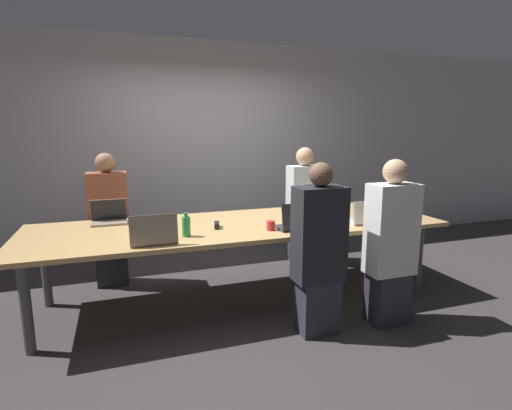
{
  "coord_description": "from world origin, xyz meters",
  "views": [
    {
      "loc": [
        -1.06,
        -3.58,
        1.66
      ],
      "look_at": [
        0.2,
        0.1,
        0.92
      ],
      "focal_mm": 28.0,
      "sensor_mm": 36.0,
      "label": 1
    }
  ],
  "objects_px": {
    "cup_near_midright": "(271,225)",
    "person_far_left": "(109,222)",
    "stapler": "(217,225)",
    "person_far_right": "(304,207)",
    "cup_near_right": "(383,216)",
    "laptop_far_left": "(109,216)",
    "person_near_midright": "(319,253)",
    "laptop_far_right": "(316,201)",
    "laptop_near_midright": "(296,222)",
    "laptop_near_left": "(154,235)",
    "person_near_right": "(390,246)",
    "laptop_near_right": "(366,217)",
    "cup_far_right": "(297,205)",
    "bottle_near_left": "(186,226)",
    "bottle_near_right": "(330,211)"
  },
  "relations": [
    {
      "from": "cup_near_midright",
      "to": "person_far_left",
      "type": "xyz_separation_m",
      "value": [
        -1.39,
        1.17,
        -0.12
      ]
    },
    {
      "from": "stapler",
      "to": "person_far_right",
      "type": "bearing_deg",
      "value": 47.34
    },
    {
      "from": "cup_near_right",
      "to": "person_far_right",
      "type": "distance_m",
      "value": 1.2
    },
    {
      "from": "cup_near_right",
      "to": "laptop_far_left",
      "type": "height_order",
      "value": "laptop_far_left"
    },
    {
      "from": "person_near_midright",
      "to": "laptop_far_right",
      "type": "distance_m",
      "value": 1.43
    },
    {
      "from": "laptop_near_midright",
      "to": "laptop_far_left",
      "type": "xyz_separation_m",
      "value": [
        -1.6,
        0.82,
        -0.01
      ]
    },
    {
      "from": "person_near_midright",
      "to": "laptop_near_left",
      "type": "height_order",
      "value": "person_near_midright"
    },
    {
      "from": "person_near_right",
      "to": "person_near_midright",
      "type": "height_order",
      "value": "person_near_right"
    },
    {
      "from": "stapler",
      "to": "laptop_near_midright",
      "type": "bearing_deg",
      "value": -12.11
    },
    {
      "from": "laptop_near_right",
      "to": "laptop_far_left",
      "type": "height_order",
      "value": "laptop_near_right"
    },
    {
      "from": "laptop_far_left",
      "to": "person_far_left",
      "type": "height_order",
      "value": "person_far_left"
    },
    {
      "from": "laptop_near_midright",
      "to": "person_near_midright",
      "type": "bearing_deg",
      "value": 90.94
    },
    {
      "from": "person_near_right",
      "to": "person_far_left",
      "type": "xyz_separation_m",
      "value": [
        -2.27,
        1.71,
        -0.0
      ]
    },
    {
      "from": "laptop_near_right",
      "to": "cup_far_right",
      "type": "bearing_deg",
      "value": -67.94
    },
    {
      "from": "laptop_far_right",
      "to": "bottle_near_left",
      "type": "relative_size",
      "value": 1.53
    },
    {
      "from": "laptop_near_right",
      "to": "bottle_near_left",
      "type": "distance_m",
      "value": 1.71
    },
    {
      "from": "person_near_midright",
      "to": "stapler",
      "type": "distance_m",
      "value": 0.99
    },
    {
      "from": "laptop_far_right",
      "to": "laptop_near_midright",
      "type": "bearing_deg",
      "value": -127.35
    },
    {
      "from": "person_near_right",
      "to": "bottle_near_right",
      "type": "height_order",
      "value": "person_near_right"
    },
    {
      "from": "laptop_near_midright",
      "to": "person_near_midright",
      "type": "height_order",
      "value": "person_near_midright"
    },
    {
      "from": "cup_near_midright",
      "to": "person_far_right",
      "type": "height_order",
      "value": "person_far_right"
    },
    {
      "from": "bottle_near_right",
      "to": "laptop_far_right",
      "type": "xyz_separation_m",
      "value": [
        0.21,
        0.68,
        -0.03
      ]
    },
    {
      "from": "cup_near_midright",
      "to": "bottle_near_left",
      "type": "relative_size",
      "value": 0.42
    },
    {
      "from": "laptop_near_right",
      "to": "laptop_far_left",
      "type": "bearing_deg",
      "value": -19.51
    },
    {
      "from": "person_far_left",
      "to": "stapler",
      "type": "xyz_separation_m",
      "value": [
        0.95,
        -0.93,
        0.11
      ]
    },
    {
      "from": "person_near_midright",
      "to": "laptop_near_midright",
      "type": "bearing_deg",
      "value": -89.06
    },
    {
      "from": "laptop_near_right",
      "to": "cup_far_right",
      "type": "xyz_separation_m",
      "value": [
        -0.34,
        0.84,
        -0.02
      ]
    },
    {
      "from": "bottle_near_right",
      "to": "person_near_right",
      "type": "bearing_deg",
      "value": -70.95
    },
    {
      "from": "cup_near_right",
      "to": "laptop_far_left",
      "type": "bearing_deg",
      "value": 164.22
    },
    {
      "from": "laptop_near_left",
      "to": "person_near_midright",
      "type": "bearing_deg",
      "value": 163.6
    },
    {
      "from": "person_far_right",
      "to": "laptop_far_left",
      "type": "xyz_separation_m",
      "value": [
        -2.28,
        -0.41,
        0.13
      ]
    },
    {
      "from": "cup_near_right",
      "to": "bottle_near_right",
      "type": "height_order",
      "value": "bottle_near_right"
    },
    {
      "from": "bottle_near_right",
      "to": "laptop_near_left",
      "type": "height_order",
      "value": "bottle_near_right"
    },
    {
      "from": "bottle_near_right",
      "to": "cup_near_midright",
      "type": "relative_size",
      "value": 3.01
    },
    {
      "from": "person_near_right",
      "to": "cup_near_right",
      "type": "height_order",
      "value": "person_near_right"
    },
    {
      "from": "cup_near_midright",
      "to": "laptop_far_right",
      "type": "distance_m",
      "value": 1.17
    },
    {
      "from": "cup_near_right",
      "to": "laptop_far_left",
      "type": "distance_m",
      "value": 2.7
    },
    {
      "from": "cup_near_right",
      "to": "cup_far_right",
      "type": "height_order",
      "value": "cup_far_right"
    },
    {
      "from": "laptop_near_right",
      "to": "person_far_right",
      "type": "distance_m",
      "value": 1.25
    },
    {
      "from": "laptop_far_right",
      "to": "laptop_far_left",
      "type": "relative_size",
      "value": 0.95
    },
    {
      "from": "laptop_near_midright",
      "to": "bottle_near_left",
      "type": "distance_m",
      "value": 0.97
    },
    {
      "from": "bottle_near_right",
      "to": "bottle_near_left",
      "type": "xyz_separation_m",
      "value": [
        -1.41,
        -0.07,
        -0.02
      ]
    },
    {
      "from": "laptop_near_right",
      "to": "stapler",
      "type": "height_order",
      "value": "laptop_near_right"
    },
    {
      "from": "person_far_left",
      "to": "laptop_near_midright",
      "type": "bearing_deg",
      "value": -37.31
    },
    {
      "from": "laptop_near_right",
      "to": "laptop_far_left",
      "type": "relative_size",
      "value": 1.04
    },
    {
      "from": "person_far_right",
      "to": "laptop_near_left",
      "type": "distance_m",
      "value": 2.33
    },
    {
      "from": "laptop_near_right",
      "to": "cup_near_right",
      "type": "distance_m",
      "value": 0.28
    },
    {
      "from": "laptop_far_right",
      "to": "laptop_near_left",
      "type": "relative_size",
      "value": 0.86
    },
    {
      "from": "laptop_near_midright",
      "to": "cup_near_midright",
      "type": "relative_size",
      "value": 3.58
    },
    {
      "from": "laptop_near_midright",
      "to": "stapler",
      "type": "distance_m",
      "value": 0.72
    }
  ]
}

